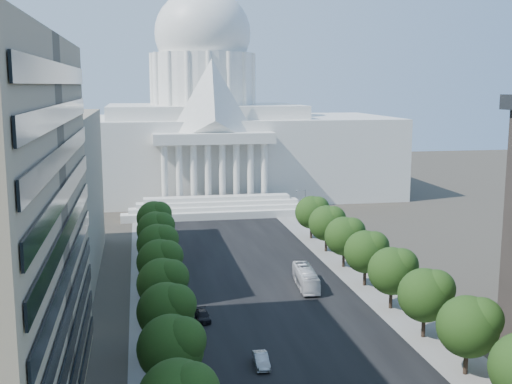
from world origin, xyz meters
TOP-DOWN VIEW (x-y plane):
  - road_asphalt at (0.00, 90.00)m, footprint 30.00×260.00m
  - sidewalk_left at (-19.00, 90.00)m, footprint 8.00×260.00m
  - sidewalk_right at (19.00, 90.00)m, footprint 8.00×260.00m
  - capitol at (0.00, 184.89)m, footprint 120.00×56.00m
  - tree_l_d at (-17.66, 47.81)m, footprint 7.79×7.60m
  - tree_l_e at (-17.66, 59.81)m, footprint 7.79×7.60m
  - tree_l_f at (-17.66, 71.81)m, footprint 7.79×7.60m
  - tree_l_g at (-17.66, 83.81)m, footprint 7.79×7.60m
  - tree_l_h at (-17.66, 95.81)m, footprint 7.79×7.60m
  - tree_l_i at (-17.66, 107.81)m, footprint 7.79×7.60m
  - tree_l_j at (-17.66, 119.81)m, footprint 7.79×7.60m
  - tree_r_d at (18.34, 47.81)m, footprint 7.79×7.60m
  - tree_r_e at (18.34, 59.81)m, footprint 7.79×7.60m
  - tree_r_f at (18.34, 71.81)m, footprint 7.79×7.60m
  - tree_r_g at (18.34, 83.81)m, footprint 7.79×7.60m
  - tree_r_h at (18.34, 95.81)m, footprint 7.79×7.60m
  - tree_r_i at (18.34, 107.81)m, footprint 7.79×7.60m
  - tree_r_j at (18.34, 119.81)m, footprint 7.79×7.60m
  - streetlight_c at (19.90, 60.00)m, footprint 2.61×0.44m
  - streetlight_d at (19.90, 85.00)m, footprint 2.61×0.44m
  - streetlight_e at (19.90, 110.00)m, footprint 2.61×0.44m
  - streetlight_f at (19.90, 135.00)m, footprint 2.61×0.44m
  - car_silver at (-6.39, 54.66)m, footprint 1.90×5.02m
  - car_dark_b at (-12.05, 71.97)m, footprint 2.28×4.98m
  - city_bus at (7.42, 84.87)m, footprint 3.87×12.52m

SIDE VIEW (x-z plane):
  - road_asphalt at x=0.00m, z-range -0.01..0.01m
  - sidewalk_left at x=-19.00m, z-range -0.01..0.01m
  - sidewalk_right at x=19.00m, z-range -0.01..0.01m
  - car_dark_b at x=-12.05m, z-range 0.00..1.41m
  - car_silver at x=-6.39m, z-range 0.00..1.64m
  - city_bus at x=7.42m, z-range 0.00..3.43m
  - streetlight_c at x=19.90m, z-range 1.32..10.32m
  - streetlight_d at x=19.90m, z-range 1.32..10.32m
  - streetlight_e at x=19.90m, z-range 1.32..10.32m
  - streetlight_f at x=19.90m, z-range 1.32..10.32m
  - tree_l_d at x=-17.66m, z-range 1.47..11.44m
  - tree_l_e at x=-17.66m, z-range 1.47..11.44m
  - tree_l_f at x=-17.66m, z-range 1.47..11.44m
  - tree_l_g at x=-17.66m, z-range 1.47..11.44m
  - tree_l_h at x=-17.66m, z-range 1.47..11.44m
  - tree_l_i at x=-17.66m, z-range 1.47..11.44m
  - tree_l_j at x=-17.66m, z-range 1.47..11.44m
  - tree_r_d at x=18.34m, z-range 1.47..11.44m
  - tree_r_e at x=18.34m, z-range 1.47..11.44m
  - tree_r_f at x=18.34m, z-range 1.47..11.44m
  - tree_r_g at x=18.34m, z-range 1.47..11.44m
  - tree_r_h at x=18.34m, z-range 1.47..11.44m
  - tree_r_i at x=18.34m, z-range 1.47..11.44m
  - tree_r_j at x=18.34m, z-range 1.47..11.44m
  - capitol at x=0.00m, z-range -16.49..56.51m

